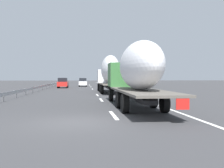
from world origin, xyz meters
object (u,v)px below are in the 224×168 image
(truck_lead, at_px, (109,72))
(truck_trailing, at_px, (136,71))
(car_white_van, at_px, (83,82))
(car_red_compact, at_px, (63,83))
(road_sign, at_px, (117,76))

(truck_lead, height_order, truck_trailing, truck_lead)
(car_white_van, height_order, car_red_compact, car_red_compact)
(car_red_compact, bearing_deg, road_sign, -90.40)
(car_red_compact, relative_size, road_sign, 1.36)
(truck_lead, distance_m, road_sign, 16.69)
(truck_trailing, xyz_separation_m, road_sign, (33.86, -3.10, -0.09))
(car_red_compact, bearing_deg, truck_lead, -156.55)
(car_red_compact, xyz_separation_m, road_sign, (-0.07, -10.24, 1.31))
(car_white_van, xyz_separation_m, road_sign, (-8.20, -6.54, 1.33))
(truck_lead, distance_m, truck_trailing, 17.47)
(truck_trailing, distance_m, road_sign, 34.00)
(truck_trailing, height_order, car_white_van, truck_trailing)
(truck_lead, bearing_deg, road_sign, -10.71)
(road_sign, bearing_deg, truck_lead, 169.29)
(car_white_van, relative_size, road_sign, 1.47)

